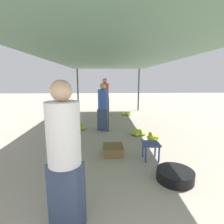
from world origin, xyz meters
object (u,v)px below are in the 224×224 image
Objects in this scene: basin_black at (175,175)px; banana_pile_left_0 at (69,146)px; shopper_walking_far at (105,96)px; banana_pile_right_2 at (153,140)px; crate_near at (113,150)px; vendor_foreground at (65,156)px; banana_pile_right_1 at (126,114)px; stool at (151,146)px; banana_pile_left_1 at (80,127)px; shopper_walking_mid at (103,106)px; banana_pile_right_0 at (138,132)px.

basin_black is 2.54m from banana_pile_left_0.
banana_pile_right_2 is at bearing -72.09° from shopper_walking_far.
banana_pile_right_2 is 0.87× the size of crate_near.
banana_pile_right_1 is (1.46, 6.27, -0.81)m from vendor_foreground.
shopper_walking_far reaches higher than stool.
banana_pile_right_2 is 4.12m from shopper_walking_far.
banana_pile_right_2 is at bearing -86.41° from banana_pile_right_1.
stool is 0.84m from basin_black.
banana_pile_left_1 is at bearing 127.72° from stool.
stool is 0.24× the size of shopper_walking_mid.
shopper_walking_far is (0.06, 2.56, 0.08)m from shopper_walking_mid.
banana_pile_right_2 is at bearing 72.00° from stool.
vendor_foreground is 4.11m from banana_pile_left_1.
vendor_foreground is 3.77m from banana_pile_right_0.
banana_pile_left_1 is at bearing -110.21° from shopper_walking_far.
banana_pile_right_0 is (1.89, -0.64, -0.02)m from banana_pile_left_1.
banana_pile_right_1 is at bearing 64.07° from banana_pile_left_0.
shopper_walking_mid is at bearing 60.69° from banana_pile_left_0.
stool is at bearing -90.68° from banana_pile_right_1.
banana_pile_left_0 is 2.18m from banana_pile_right_0.
basin_black is 1.38× the size of crate_near.
vendor_foreground is 3.21× the size of banana_pile_right_0.
crate_near is (-1.08, -0.61, -0.00)m from banana_pile_right_2.
stool reaches higher than banana_pile_right_1.
banana_pile_right_1 is 1.21× the size of crate_near.
banana_pile_left_0 is at bearing -151.64° from banana_pile_right_0.
banana_pile_right_0 is (1.92, 1.04, -0.01)m from banana_pile_left_0.
banana_pile_right_2 is (0.07, 1.67, 0.02)m from basin_black.
banana_pile_left_1 is at bearing 145.14° from banana_pile_right_2.
shopper_walking_mid is at bearing -113.75° from banana_pile_right_1.
banana_pile_right_1 is (0.05, 4.62, -0.24)m from stool.
banana_pile_left_1 is 1.11m from shopper_walking_mid.
banana_pile_right_1 is at bearing 79.02° from crate_near.
stool is 1.99m from banana_pile_left_0.
banana_pile_right_0 is 0.34× the size of shopper_walking_mid.
banana_pile_left_1 is at bearing 167.47° from shopper_walking_mid.
vendor_foreground is at bearing -78.93° from banana_pile_left_0.
banana_pile_left_0 is at bearing 144.70° from basin_black.
banana_pile_left_0 is 0.99× the size of banana_pile_right_1.
basin_black is 1.18× the size of banana_pile_right_0.
banana_pile_right_0 is 0.87m from banana_pile_right_2.
basin_black is 3.75m from banana_pile_left_1.
banana_pile_left_1 is (0.03, 1.68, 0.01)m from banana_pile_left_0.
shopper_walking_mid reaches higher than banana_pile_left_1.
banana_pile_right_1 is at bearing 66.25° from shopper_walking_mid.
stool reaches higher than basin_black.
stool is (1.40, 1.65, -0.57)m from vendor_foreground.
banana_pile_right_2 reaches higher than banana_pile_right_1.
banana_pile_right_0 is 1.39m from shopper_walking_mid.
basin_black is 0.40× the size of shopper_walking_mid.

